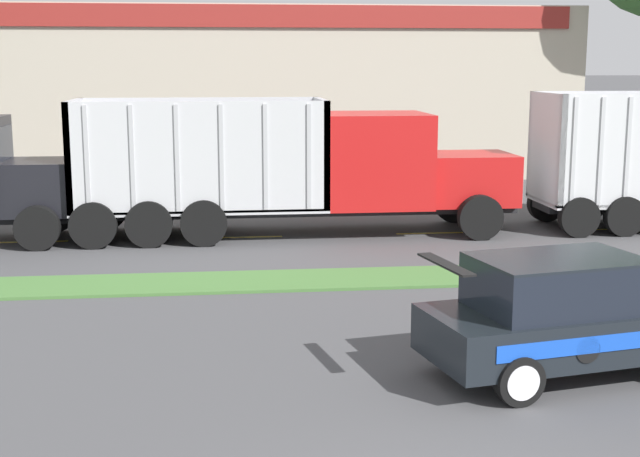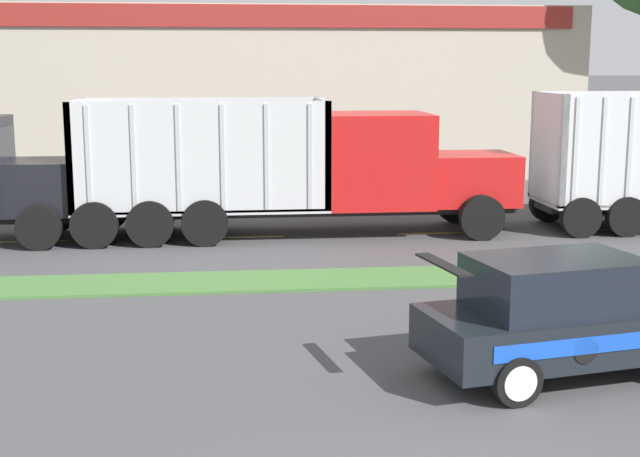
# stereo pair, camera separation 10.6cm
# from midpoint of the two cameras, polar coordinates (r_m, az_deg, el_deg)

# --- Properties ---
(grass_verge) EXTENTS (120.00, 1.71, 0.06)m
(grass_verge) POSITION_cam_midpoint_polar(r_m,az_deg,el_deg) (18.36, 1.23, -3.26)
(grass_verge) COLOR #477538
(grass_verge) RESTS_ON ground_plane
(centre_line_3) EXTENTS (2.40, 0.14, 0.01)m
(centre_line_3) POSITION_cam_midpoint_polar(r_m,az_deg,el_deg) (23.51, -18.49, -0.80)
(centre_line_3) COLOR yellow
(centre_line_3) RESTS_ON ground_plane
(centre_line_4) EXTENTS (2.40, 0.14, 0.01)m
(centre_line_4) POSITION_cam_midpoint_polar(r_m,az_deg,el_deg) (22.96, -5.21, -0.56)
(centre_line_4) COLOR yellow
(centre_line_4) RESTS_ON ground_plane
(centre_line_5) EXTENTS (2.40, 0.14, 0.01)m
(centre_line_5) POSITION_cam_midpoint_polar(r_m,az_deg,el_deg) (23.66, 7.98, -0.28)
(centre_line_5) COLOR yellow
(centre_line_5) RESTS_ON ground_plane
(centre_line_6) EXTENTS (2.40, 0.14, 0.01)m
(centre_line_6) POSITION_cam_midpoint_polar(r_m,az_deg,el_deg) (25.51, 19.82, -0.02)
(centre_line_6) COLOR yellow
(centre_line_6) RESTS_ON ground_plane
(dump_truck_lead) EXTENTS (11.39, 2.84, 3.51)m
(dump_truck_lead) POSITION_cam_midpoint_polar(r_m,az_deg,el_deg) (23.14, 0.94, 3.66)
(dump_truck_lead) COLOR black
(dump_truck_lead) RESTS_ON ground_plane
(rally_car) EXTENTS (4.46, 2.54, 1.78)m
(rally_car) POSITION_cam_midpoint_polar(r_m,az_deg,el_deg) (13.16, 15.61, -5.38)
(rally_car) COLOR black
(rally_car) RESTS_ON ground_plane
(store_building_backdrop) EXTENTS (31.18, 12.10, 6.52)m
(store_building_backdrop) POSITION_cam_midpoint_polar(r_m,az_deg,el_deg) (38.88, -8.88, 8.74)
(store_building_backdrop) COLOR #BCB29E
(store_building_backdrop) RESTS_ON ground_plane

